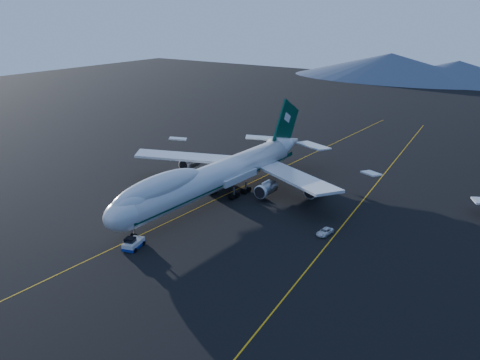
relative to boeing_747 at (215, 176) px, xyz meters
The scene contains 6 objects.
ground 5.81m from the boeing_747, 90.00° to the right, with size 500.00×500.00×0.00m, color black.
taxiway_line_main 5.80m from the boeing_747, 90.00° to the right, with size 0.25×220.00×0.01m, color #D89A0C.
taxiway_line_side 32.14m from the boeing_747, 18.38° to the left, with size 0.25×200.00×0.01m, color #D89A0C.
boeing_747 is the anchor object (origin of this frame).
pushback_tug 30.13m from the boeing_747, 84.20° to the right, with size 3.84×5.44×2.15m.
service_van 30.67m from the boeing_747, ahead, with size 2.00×4.35×1.21m, color white.
Camera 1 is at (71.48, -93.50, 43.59)m, focal length 40.00 mm.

